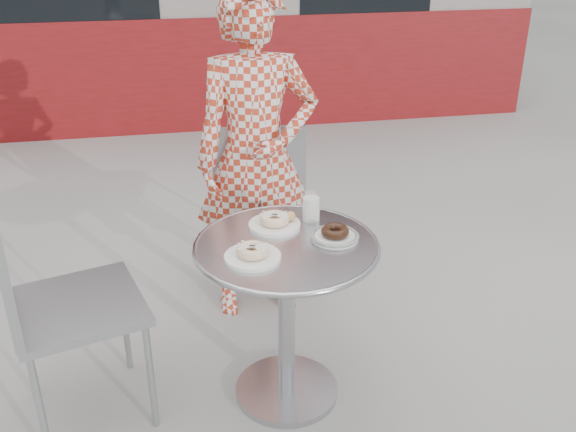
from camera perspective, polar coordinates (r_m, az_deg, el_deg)
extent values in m
plane|color=#AAA8A2|center=(2.82, 0.12, -15.25)|extent=(60.00, 60.00, 0.00)
cube|color=maroon|center=(5.94, -6.91, 12.44)|extent=(6.02, 0.20, 1.00)
cylinder|color=silver|center=(2.80, -0.12, -15.17)|extent=(0.43, 0.43, 0.03)
cylinder|color=silver|center=(2.59, -0.12, -9.45)|extent=(0.07, 0.07, 0.68)
cylinder|color=silver|center=(2.40, -0.13, -2.68)|extent=(0.68, 0.68, 0.02)
torus|color=silver|center=(2.40, -0.13, -2.68)|extent=(0.71, 0.71, 0.02)
cube|color=#9D9FA4|center=(3.35, -2.71, 1.52)|extent=(0.48, 0.48, 0.03)
cube|color=#9D9FA4|center=(3.06, -2.56, 3.96)|extent=(0.44, 0.07, 0.44)
cube|color=#9D9FA4|center=(2.55, -18.22, -7.66)|extent=(0.58, 0.58, 0.03)
cube|color=#9D9FA4|center=(2.42, -24.18, -3.77)|extent=(0.16, 0.46, 0.47)
imported|color=#B5311B|center=(3.00, -2.82, 5.15)|extent=(0.59, 0.39, 1.59)
cylinder|color=white|center=(2.53, -1.21, -0.79)|extent=(0.20, 0.20, 0.01)
torus|color=tan|center=(2.51, -1.21, -0.26)|extent=(0.12, 0.12, 0.04)
sphere|color=#B77A3F|center=(2.53, 0.22, -0.02)|extent=(0.04, 0.04, 0.04)
cylinder|color=white|center=(2.30, -3.16, -3.65)|extent=(0.20, 0.20, 0.01)
torus|color=tan|center=(2.29, -3.18, -3.08)|extent=(0.12, 0.12, 0.04)
cylinder|color=white|center=(2.44, 4.18, -1.86)|extent=(0.18, 0.18, 0.01)
torus|color=black|center=(2.43, 4.20, -1.36)|extent=(0.11, 0.11, 0.04)
torus|color=black|center=(2.44, 4.18, -1.78)|extent=(0.19, 0.19, 0.02)
cylinder|color=white|center=(2.56, 2.07, 0.63)|extent=(0.07, 0.07, 0.10)
cylinder|color=white|center=(2.56, 2.07, 0.83)|extent=(0.07, 0.07, 0.12)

